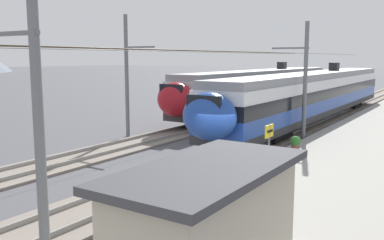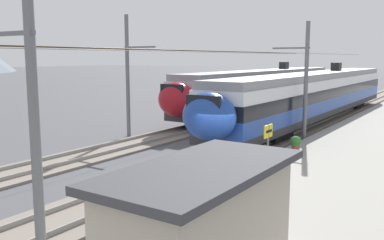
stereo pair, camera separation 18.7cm
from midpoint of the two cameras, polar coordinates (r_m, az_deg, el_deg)
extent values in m
plane|color=#4C4C51|center=(18.22, 3.07, -7.38)|extent=(400.00, 400.00, 0.00)
cube|color=gray|center=(16.45, 17.23, -8.87)|extent=(120.00, 7.19, 0.34)
cube|color=slate|center=(18.78, 0.04, -6.69)|extent=(120.00, 3.00, 0.12)
cube|color=gray|center=(18.38, 1.92, -6.59)|extent=(120.00, 0.07, 0.16)
cube|color=gray|center=(19.14, -1.77, -5.98)|extent=(120.00, 0.07, 0.16)
cube|color=slate|center=(22.50, -12.79, -4.37)|extent=(120.00, 3.00, 0.12)
cube|color=gray|center=(21.97, -11.49, -4.26)|extent=(120.00, 0.07, 0.16)
cube|color=gray|center=(22.98, -14.05, -3.79)|extent=(120.00, 0.07, 0.16)
cube|color=#2D2D30|center=(34.47, 16.24, 1.35)|extent=(31.52, 2.94, 0.45)
cube|color=#1E429E|center=(34.40, 16.29, 2.43)|extent=(31.52, 2.94, 0.85)
cube|color=black|center=(34.33, 16.34, 3.75)|extent=(31.52, 2.98, 0.75)
cube|color=white|center=(34.28, 16.39, 4.92)|extent=(31.52, 2.94, 0.65)
cube|color=gray|center=(34.26, 16.43, 5.84)|extent=(31.22, 2.74, 0.45)
cube|color=black|center=(25.43, 9.71, -1.83)|extent=(2.80, 2.36, 0.42)
cube|color=black|center=(43.90, 19.98, 2.06)|extent=(2.80, 2.36, 0.42)
ellipsoid|color=#1E429E|center=(19.39, 2.09, 0.46)|extent=(1.80, 2.71, 2.25)
cube|color=black|center=(18.92, 1.31, 1.57)|extent=(0.16, 1.77, 1.19)
cube|color=black|center=(38.79, 18.51, 6.86)|extent=(0.90, 0.70, 0.70)
cube|color=#2D2D30|center=(39.94, 9.62, 2.49)|extent=(27.49, 2.89, 0.45)
cube|color=maroon|center=(39.88, 9.64, 3.42)|extent=(27.49, 2.89, 0.85)
cube|color=black|center=(39.82, 9.67, 4.57)|extent=(27.49, 2.93, 0.75)
cube|color=silver|center=(39.78, 9.70, 5.57)|extent=(27.49, 2.89, 0.65)
cube|color=gray|center=(39.76, 9.72, 6.36)|extent=(27.19, 2.69, 0.45)
cube|color=black|center=(32.41, 3.54, 0.47)|extent=(2.80, 2.32, 0.42)
cube|color=black|center=(47.88, 13.71, 2.81)|extent=(2.80, 2.32, 0.42)
ellipsoid|color=maroon|center=(27.37, -2.43, 2.78)|extent=(1.80, 2.66, 2.25)
cube|color=black|center=(26.92, -3.06, 3.59)|extent=(0.16, 1.74, 1.19)
cube|color=black|center=(43.55, 11.92, 7.23)|extent=(0.90, 0.70, 0.70)
cylinder|color=slate|center=(9.90, -20.69, 3.15)|extent=(0.24, 0.24, 8.27)
cube|color=slate|center=(10.68, -24.20, 10.57)|extent=(0.10, 2.24, 0.10)
cylinder|color=slate|center=(25.31, 14.83, 4.84)|extent=(0.24, 0.24, 7.01)
cube|color=slate|center=(25.60, 12.91, 9.44)|extent=(0.10, 2.24, 0.10)
cylinder|color=#473823|center=(25.95, 10.86, 8.94)|extent=(43.39, 0.02, 0.02)
cylinder|color=slate|center=(26.75, -9.01, 5.80)|extent=(0.24, 0.24, 7.58)
cube|color=slate|center=(26.05, -7.39, 9.74)|extent=(0.10, 2.37, 0.10)
cylinder|color=#473823|center=(25.38, -5.58, 9.24)|extent=(43.39, 0.02, 0.02)
cylinder|color=#59595B|center=(16.83, 10.01, -4.05)|extent=(0.08, 0.08, 2.03)
cube|color=yellow|center=(16.68, 10.08, -1.48)|extent=(0.70, 0.06, 0.50)
cube|color=black|center=(16.67, 10.19, -1.49)|extent=(0.52, 0.01, 0.10)
cylinder|color=#383842|center=(10.71, -8.17, -14.77)|extent=(0.14, 0.14, 0.82)
cylinder|color=#383842|center=(10.82, -7.59, -14.51)|extent=(0.14, 0.14, 0.82)
ellipsoid|color=#514C4C|center=(10.50, -7.96, -11.02)|extent=(0.36, 0.22, 0.62)
sphere|color=tan|center=(10.36, -8.01, -8.67)|extent=(0.22, 0.22, 0.22)
cylinder|color=#514C4C|center=(10.36, -8.77, -11.60)|extent=(0.09, 0.09, 0.58)
cylinder|color=#514C4C|center=(10.67, -7.16, -10.96)|extent=(0.09, 0.09, 0.58)
cube|color=maroon|center=(11.43, -6.70, -14.68)|extent=(0.32, 0.18, 0.27)
torus|color=maroon|center=(11.36, -6.71, -13.82)|extent=(0.16, 0.02, 0.16)
cube|color=maroon|center=(17.15, 9.68, -6.92)|extent=(0.32, 0.18, 0.23)
torus|color=maroon|center=(17.11, 9.69, -6.39)|extent=(0.16, 0.02, 0.16)
cylinder|color=brown|center=(15.00, 3.19, -8.72)|extent=(0.41, 0.41, 0.39)
sphere|color=#33752D|center=(14.90, 3.20, -7.48)|extent=(0.48, 0.48, 0.48)
sphere|color=gold|center=(14.87, 3.20, -7.08)|extent=(0.26, 0.26, 0.26)
cylinder|color=brown|center=(21.56, 13.54, -3.68)|extent=(0.40, 0.40, 0.37)
sphere|color=#33752D|center=(21.49, 13.57, -2.79)|extent=(0.52, 0.52, 0.52)
sphere|color=purple|center=(21.47, 13.58, -2.48)|extent=(0.29, 0.29, 0.29)
cube|color=#B7AD99|center=(8.55, 1.69, -15.03)|extent=(4.30, 1.87, 2.42)
cube|color=#3D3D42|center=(8.12, 1.73, -6.66)|extent=(4.70, 2.27, 0.16)
camera|label=1|loc=(0.09, -90.25, -0.04)|focal=39.49mm
camera|label=2|loc=(0.09, 89.75, 0.04)|focal=39.49mm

